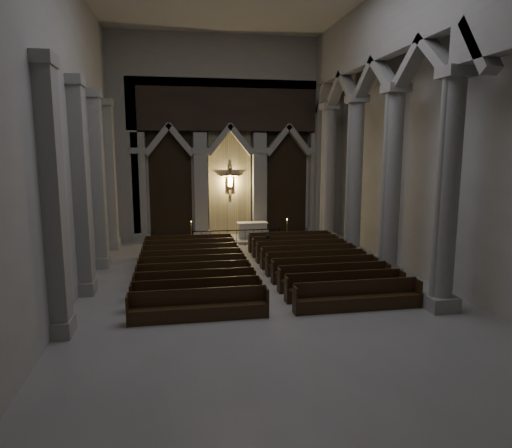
# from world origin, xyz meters

# --- Properties ---
(room) EXTENTS (24.00, 24.10, 12.00)m
(room) POSITION_xyz_m (0.00, 0.00, 7.60)
(room) COLOR #9C9993
(room) RESTS_ON ground
(sanctuary_wall) EXTENTS (14.00, 0.77, 12.00)m
(sanctuary_wall) POSITION_xyz_m (0.00, 11.54, 6.62)
(sanctuary_wall) COLOR #9A978F
(sanctuary_wall) RESTS_ON ground
(right_arcade) EXTENTS (1.00, 24.00, 12.00)m
(right_arcade) POSITION_xyz_m (5.50, 1.33, 7.83)
(right_arcade) COLOR #9A978F
(right_arcade) RESTS_ON ground
(left_pilasters) EXTENTS (0.60, 13.00, 8.03)m
(left_pilasters) POSITION_xyz_m (-6.75, 3.50, 3.91)
(left_pilasters) COLOR #9A978F
(left_pilasters) RESTS_ON ground
(sanctuary_step) EXTENTS (8.50, 2.60, 0.15)m
(sanctuary_step) POSITION_xyz_m (0.00, 10.60, 0.07)
(sanctuary_step) COLOR #9A978F
(sanctuary_step) RESTS_ON ground
(altar) EXTENTS (1.82, 0.73, 0.93)m
(altar) POSITION_xyz_m (1.20, 10.60, 0.62)
(altar) COLOR #B9B2A2
(altar) RESTS_ON sanctuary_step
(altar_rail) EXTENTS (4.99, 0.09, 0.98)m
(altar_rail) POSITION_xyz_m (-0.00, 8.87, 0.65)
(altar_rail) COLOR black
(altar_rail) RESTS_ON ground
(candle_stand_left) EXTENTS (0.23, 0.23, 1.36)m
(candle_stand_left) POSITION_xyz_m (-2.49, 9.82, 0.37)
(candle_stand_left) COLOR #A57F32
(candle_stand_left) RESTS_ON ground
(candle_stand_right) EXTENTS (0.24, 0.24, 1.41)m
(candle_stand_right) POSITION_xyz_m (3.04, 9.35, 0.38)
(candle_stand_right) COLOR #A57F32
(candle_stand_right) RESTS_ON ground
(pews) EXTENTS (9.91, 9.90, 1.01)m
(pews) POSITION_xyz_m (-0.00, 2.69, 0.33)
(pews) COLOR black
(pews) RESTS_ON ground
(worshipper) EXTENTS (0.49, 0.42, 1.14)m
(worshipper) POSITION_xyz_m (1.26, 6.23, 0.57)
(worshipper) COLOR black
(worshipper) RESTS_ON ground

